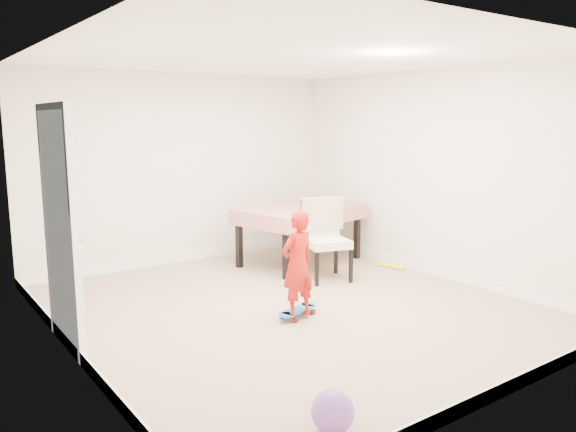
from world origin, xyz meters
TOP-DOWN VIEW (x-y plane):
  - ground at (0.00, 0.00)m, footprint 5.00×5.00m
  - ceiling at (0.00, 0.00)m, footprint 4.50×5.00m
  - wall_back at (0.00, 2.48)m, footprint 4.50×0.04m
  - wall_front at (0.00, -2.48)m, footprint 4.50×0.04m
  - wall_left at (-2.23, 0.00)m, footprint 0.04×5.00m
  - wall_right at (2.23, 0.00)m, footprint 0.04×5.00m
  - door at (-2.22, 0.30)m, footprint 0.11×0.94m
  - baseboard_back at (0.00, 2.49)m, footprint 4.50×0.02m
  - baseboard_front at (0.00, -2.49)m, footprint 4.50×0.02m
  - baseboard_left at (-2.24, 0.00)m, footprint 0.02×5.00m
  - baseboard_right at (2.24, 0.00)m, footprint 0.02×5.00m
  - dining_table at (1.22, 1.47)m, footprint 1.87×1.38m
  - dining_chair at (0.98, 0.60)m, footprint 0.71×0.76m
  - skateboard at (-0.13, -0.28)m, footprint 0.58×0.35m
  - child at (-0.18, -0.34)m, footprint 0.42×0.30m
  - balloon at (-1.23, -2.13)m, footprint 0.28×0.28m
  - foam_toy at (2.04, 0.51)m, footprint 0.16×0.40m

SIDE VIEW (x-z plane):
  - ground at x=0.00m, z-range 0.00..0.00m
  - foam_toy at x=2.04m, z-range 0.00..0.06m
  - skateboard at x=-0.13m, z-range 0.00..0.08m
  - baseboard_back at x=0.00m, z-range 0.00..0.12m
  - baseboard_front at x=0.00m, z-range 0.00..0.12m
  - baseboard_left at x=-2.24m, z-range 0.00..0.12m
  - baseboard_right at x=2.24m, z-range 0.00..0.12m
  - balloon at x=-1.23m, z-range 0.00..0.28m
  - dining_table at x=1.22m, z-range 0.00..0.80m
  - dining_chair at x=0.98m, z-range 0.00..1.01m
  - child at x=-0.18m, z-range 0.00..1.07m
  - door at x=-2.22m, z-range -0.03..2.08m
  - wall_back at x=0.00m, z-range 0.00..2.60m
  - wall_front at x=0.00m, z-range 0.00..2.60m
  - wall_left at x=-2.23m, z-range 0.00..2.60m
  - wall_right at x=2.23m, z-range 0.00..2.60m
  - ceiling at x=0.00m, z-range 2.56..2.60m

